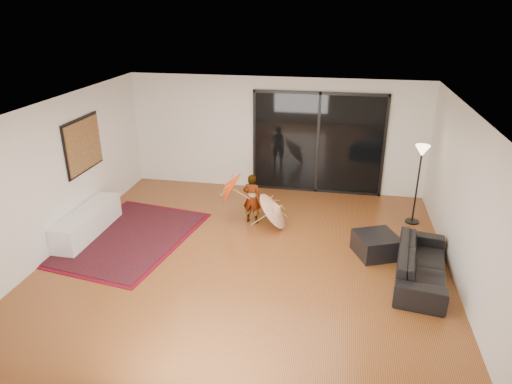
% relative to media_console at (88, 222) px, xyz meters
% --- Properties ---
extents(floor, '(7.00, 7.00, 0.00)m').
position_rel_media_console_xyz_m(floor, '(3.25, -0.40, -0.26)').
color(floor, brown).
rests_on(floor, ground).
extents(ceiling, '(7.00, 7.00, 0.00)m').
position_rel_media_console_xyz_m(ceiling, '(3.25, -0.40, 2.44)').
color(ceiling, white).
rests_on(ceiling, wall_back).
extents(wall_back, '(7.00, 0.00, 7.00)m').
position_rel_media_console_xyz_m(wall_back, '(3.25, 3.10, 1.09)').
color(wall_back, silver).
rests_on(wall_back, floor).
extents(wall_front, '(7.00, 0.00, 7.00)m').
position_rel_media_console_xyz_m(wall_front, '(3.25, -3.90, 1.09)').
color(wall_front, silver).
rests_on(wall_front, floor).
extents(wall_left, '(0.00, 7.00, 7.00)m').
position_rel_media_console_xyz_m(wall_left, '(-0.25, -0.40, 1.09)').
color(wall_left, silver).
rests_on(wall_left, floor).
extents(wall_right, '(0.00, 7.00, 7.00)m').
position_rel_media_console_xyz_m(wall_right, '(6.75, -0.40, 1.09)').
color(wall_right, silver).
rests_on(wall_right, floor).
extents(sliding_door, '(3.06, 0.07, 2.40)m').
position_rel_media_console_xyz_m(sliding_door, '(4.25, 3.06, 0.94)').
color(sliding_door, black).
rests_on(sliding_door, wall_back).
extents(painting, '(0.04, 1.28, 1.08)m').
position_rel_media_console_xyz_m(painting, '(-0.21, 0.60, 1.39)').
color(painting, black).
rests_on(painting, wall_left).
extents(media_console, '(0.49, 1.87, 0.52)m').
position_rel_media_console_xyz_m(media_console, '(0.00, 0.00, 0.00)').
color(media_console, white).
rests_on(media_console, floor).
extents(speaker, '(0.36, 0.36, 0.32)m').
position_rel_media_console_xyz_m(speaker, '(0.00, -0.17, -0.10)').
color(speaker, '#424244').
rests_on(speaker, floor).
extents(persian_rug, '(2.59, 3.30, 0.02)m').
position_rel_media_console_xyz_m(persian_rug, '(0.83, 0.00, -0.25)').
color(persian_rug, maroon).
rests_on(persian_rug, floor).
extents(sofa, '(1.05, 2.05, 0.57)m').
position_rel_media_console_xyz_m(sofa, '(6.20, -0.45, 0.03)').
color(sofa, black).
rests_on(sofa, floor).
extents(ottoman, '(0.91, 0.91, 0.40)m').
position_rel_media_console_xyz_m(ottoman, '(5.52, 0.23, -0.06)').
color(ottoman, black).
rests_on(ottoman, floor).
extents(floor_lamp, '(0.29, 0.29, 1.67)m').
position_rel_media_console_xyz_m(floor_lamp, '(6.35, 1.73, 1.06)').
color(floor_lamp, black).
rests_on(floor_lamp, floor).
extents(child, '(0.41, 0.30, 1.05)m').
position_rel_media_console_xyz_m(child, '(3.06, 1.14, 0.27)').
color(child, '#999999').
rests_on(child, floor).
extents(parasol_orange, '(0.51, 0.75, 0.83)m').
position_rel_media_console_xyz_m(parasol_orange, '(2.51, 1.09, 0.48)').
color(parasol_orange, '#E83B0C').
rests_on(parasol_orange, child).
extents(parasol_white, '(0.66, 0.82, 0.93)m').
position_rel_media_console_xyz_m(parasol_white, '(3.66, 0.99, 0.25)').
color(parasol_white, silver).
rests_on(parasol_white, floor).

